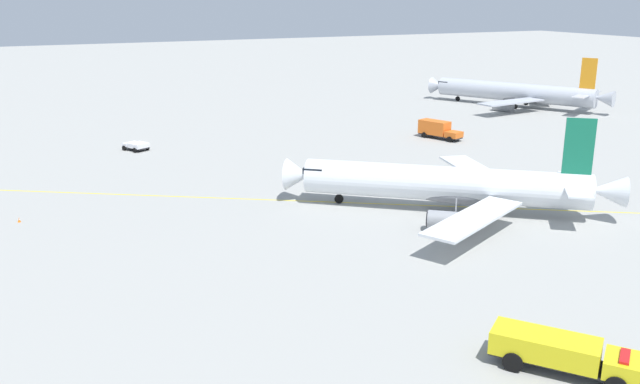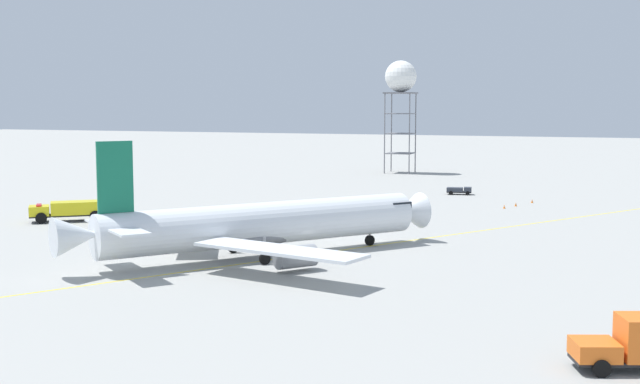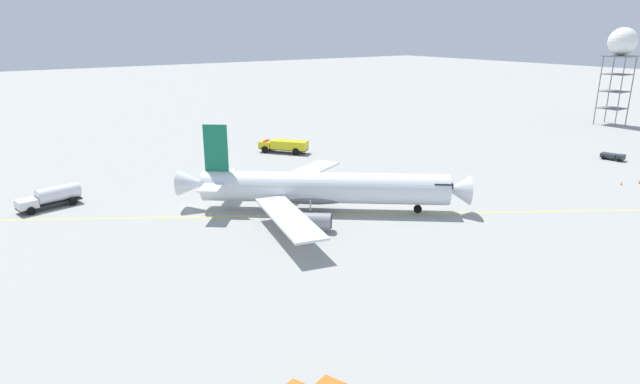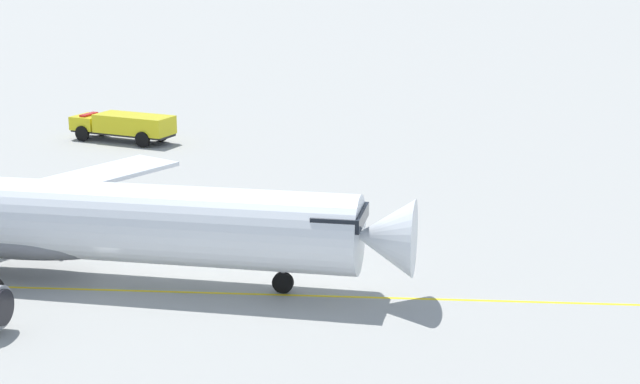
{
  "view_description": "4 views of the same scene",
  "coord_description": "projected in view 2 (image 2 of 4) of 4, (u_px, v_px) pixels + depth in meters",
  "views": [
    {
      "loc": [
        65.82,
        -43.53,
        24.79
      ],
      "look_at": [
        3.25,
        -13.62,
        4.36
      ],
      "focal_mm": 37.97,
      "sensor_mm": 36.0,
      "label": 1
    },
    {
      "loc": [
        -29.43,
        74.69,
        14.99
      ],
      "look_at": [
        3.25,
        -13.62,
        4.73
      ],
      "focal_mm": 46.07,
      "sensor_mm": 36.0,
      "label": 2
    },
    {
      "loc": [
        -52.19,
        42.19,
        23.88
      ],
      "look_at": [
        0.78,
        4.97,
        3.72
      ],
      "focal_mm": 29.76,
      "sensor_mm": 36.0,
      "label": 3
    },
    {
      "loc": [
        -46.06,
        12.6,
        17.49
      ],
      "look_at": [
        3.25,
        -13.62,
        2.69
      ],
      "focal_mm": 53.37,
      "sensor_mm": 36.0,
      "label": 4
    }
  ],
  "objects": [
    {
      "name": "ground_plane",
      "position": [
        303.0,
        254.0,
        81.42
      ],
      "size": [
        600.0,
        600.0,
        0.0
      ],
      "primitive_type": "plane",
      "color": "#9E9E99"
    },
    {
      "name": "airliner_main",
      "position": [
        259.0,
        226.0,
        79.52
      ],
      "size": [
        28.93,
        32.91,
        11.67
      ],
      "rotation": [
        0.0,
        0.0,
        4.04
      ],
      "color": "silver",
      "rests_on": "ground_plane"
    },
    {
      "name": "baggage_truck_truck",
      "position": [
        459.0,
        190.0,
        134.49
      ],
      "size": [
        4.22,
        2.57,
        1.22
      ],
      "rotation": [
        0.0,
        0.0,
        3.29
      ],
      "color": "#232326",
      "rests_on": "ground_plane"
    },
    {
      "name": "fire_tender_truck",
      "position": [
        71.0,
        209.0,
        104.19
      ],
      "size": [
        9.44,
        8.16,
        2.5
      ],
      "rotation": [
        0.0,
        0.0,
        0.65
      ],
      "color": "#232326",
      "rests_on": "ground_plane"
    },
    {
      "name": "radar_tower",
      "position": [
        401.0,
        80.0,
        174.03
      ],
      "size": [
        6.7,
        6.7,
        23.9
      ],
      "color": "slate",
      "rests_on": "ground_plane"
    },
    {
      "name": "taxiway_centreline",
      "position": [
        221.0,
        267.0,
        75.28
      ],
      "size": [
        104.83,
        164.53,
        0.01
      ],
      "rotation": [
        0.0,
        0.0,
        4.15
      ],
      "color": "yellow",
      "rests_on": "ground_plane"
    },
    {
      "name": "safety_cone_near",
      "position": [
        504.0,
        207.0,
        116.73
      ],
      "size": [
        0.36,
        0.36,
        0.55
      ],
      "color": "orange",
      "rests_on": "ground_plane"
    },
    {
      "name": "safety_cone_mid",
      "position": [
        516.0,
        204.0,
        119.34
      ],
      "size": [
        0.36,
        0.36,
        0.55
      ],
      "color": "orange",
      "rests_on": "ground_plane"
    },
    {
      "name": "safety_cone_far",
      "position": [
        532.0,
        201.0,
        123.26
      ],
      "size": [
        0.36,
        0.36,
        0.55
      ],
      "color": "orange",
      "rests_on": "ground_plane"
    }
  ]
}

